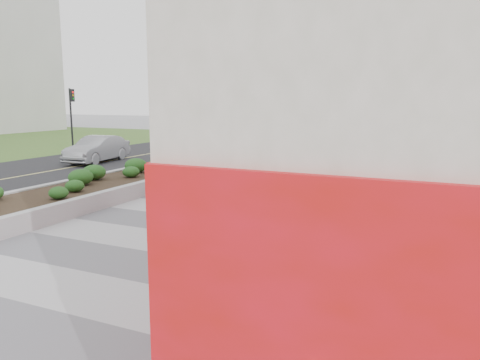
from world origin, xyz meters
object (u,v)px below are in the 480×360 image
object	(u,v)px
traffic_signal_near	(200,112)
car_silver	(97,149)
planter	(99,185)
skateboarder	(260,200)
traffic_signal_far	(72,111)

from	to	relation	value
traffic_signal_near	car_silver	size ratio (longest dim) A/B	0.94
planter	skateboarder	bearing A→B (deg)	-10.55
planter	skateboarder	distance (m)	6.96
traffic_signal_near	car_silver	distance (m)	6.15
traffic_signal_near	car_silver	bearing A→B (deg)	-148.33
skateboarder	car_silver	distance (m)	16.08
car_silver	traffic_signal_near	bearing A→B (deg)	24.35
planter	skateboarder	xyz separation A→B (m)	(6.83, -1.27, 0.35)
planter	traffic_signal_near	xyz separation A→B (m)	(-1.73, 10.50, 2.34)
planter	traffic_signal_near	size ratio (longest dim) A/B	4.29
planter	car_silver	distance (m)	10.01
planter	traffic_signal_near	world-z (taller)	traffic_signal_near
traffic_signal_near	traffic_signal_far	xyz separation A→B (m)	(-9.20, -0.50, 0.00)
traffic_signal_far	skateboarder	xyz separation A→B (m)	(17.76, -11.27, -1.99)
traffic_signal_far	traffic_signal_near	bearing A→B (deg)	3.11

